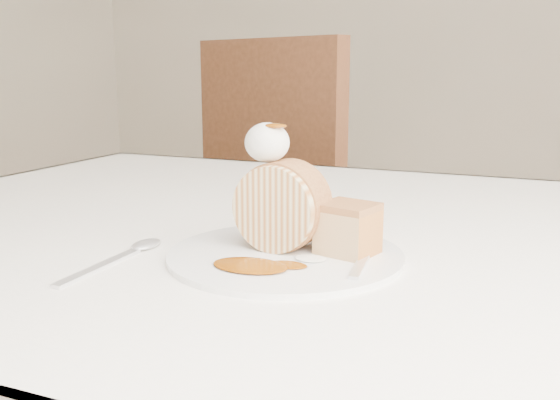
% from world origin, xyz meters
% --- Properties ---
extents(table, '(1.40, 0.90, 0.75)m').
position_xyz_m(table, '(0.00, 0.20, 0.66)').
color(table, white).
rests_on(table, ground).
extents(chair_far, '(0.62, 0.62, 1.01)m').
position_xyz_m(chair_far, '(-0.42, 1.05, 0.58)').
color(chair_far, brown).
rests_on(chair_far, ground).
extents(plate, '(0.29, 0.29, 0.01)m').
position_xyz_m(plate, '(-0.05, 0.06, 0.75)').
color(plate, white).
rests_on(plate, table).
extents(roulade_slice, '(0.09, 0.06, 0.09)m').
position_xyz_m(roulade_slice, '(-0.06, 0.08, 0.80)').
color(roulade_slice, beige).
rests_on(roulade_slice, plate).
extents(cake_chunk, '(0.06, 0.06, 0.04)m').
position_xyz_m(cake_chunk, '(0.00, 0.09, 0.78)').
color(cake_chunk, '#A66F3F').
rests_on(cake_chunk, plate).
extents(whipped_cream, '(0.05, 0.05, 0.04)m').
position_xyz_m(whipped_cream, '(-0.08, 0.08, 0.86)').
color(whipped_cream, white).
rests_on(whipped_cream, roulade_slice).
extents(caramel_drizzle, '(0.02, 0.02, 0.01)m').
position_xyz_m(caramel_drizzle, '(-0.07, 0.08, 0.89)').
color(caramel_drizzle, '#7A3905').
rests_on(caramel_drizzle, whipped_cream).
extents(caramel_pool, '(0.08, 0.07, 0.00)m').
position_xyz_m(caramel_pool, '(-0.07, 0.01, 0.76)').
color(caramel_pool, '#7A3905').
rests_on(caramel_pool, plate).
extents(fork, '(0.04, 0.14, 0.00)m').
position_xyz_m(fork, '(0.03, 0.06, 0.76)').
color(fork, silver).
rests_on(fork, plate).
extents(spoon, '(0.02, 0.15, 0.00)m').
position_xyz_m(spoon, '(-0.20, -0.04, 0.75)').
color(spoon, silver).
rests_on(spoon, table).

